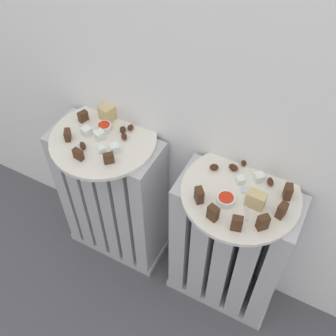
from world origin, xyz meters
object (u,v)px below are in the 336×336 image
Objects in this scene: plate_left at (103,139)px; jam_bowl_left at (104,127)px; radiator_right at (228,250)px; jam_bowl_right at (226,199)px; fork at (246,200)px; radiator_left at (113,199)px; plate_right at (241,193)px.

plate_left is 0.04m from jam_bowl_left.
jam_bowl_left reaches higher than radiator_right.
jam_bowl_right is 0.05m from fork.
radiator_left is 5.43× the size of fork.
fork is (0.04, 0.03, -0.01)m from jam_bowl_right.
radiator_left is at bearing 180.00° from plate_right.
radiator_left and radiator_right have the same top height.
jam_bowl_left reaches higher than plate_left.
radiator_right is 0.53m from jam_bowl_left.
radiator_left is 0.53m from fork.
fork is (0.02, -0.02, 0.01)m from plate_right.
plate_left is (0.00, -0.00, 0.29)m from radiator_left.
radiator_left is at bearing 173.06° from jam_bowl_right.
plate_right is 7.44× the size of jam_bowl_left.
plate_right is at bearing -0.00° from radiator_left.
jam_bowl_left is (-0.43, 0.03, 0.30)m from radiator_right.
radiator_right is 13.38× the size of jam_bowl_left.
plate_right is 3.02× the size of fork.
radiator_left is 0.50m from jam_bowl_right.
fork is at bearing -2.77° from plate_left.
radiator_left is 0.29m from plate_left.
jam_bowl_left is 0.41× the size of fork.
jam_bowl_right is at bearing -6.94° from plate_left.
plate_left reaches higher than radiator_right.
fork is (0.45, -0.05, -0.01)m from jam_bowl_left.
radiator_right is 0.31m from jam_bowl_right.
radiator_right is at bearing 133.76° from fork.
jam_bowl_right is at bearing -115.48° from radiator_right.
plate_left is 7.44× the size of jam_bowl_left.
plate_left is at bearing 180.00° from radiator_right.
jam_bowl_left is 0.42m from jam_bowl_right.
plate_right is at bearing 133.76° from fork.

